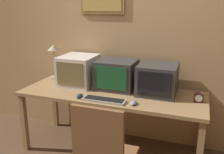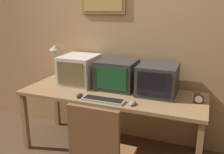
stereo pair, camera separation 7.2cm
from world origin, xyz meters
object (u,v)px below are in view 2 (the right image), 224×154
monitor_right (158,80)px  desk_lamp (55,53)px  monitor_left (79,70)px  desk_clock (199,98)px  monitor_center (117,74)px  mouse_near_keyboard (133,103)px  keyboard_main (103,100)px  mouse_far_corner (79,96)px

monitor_right → desk_lamp: size_ratio=0.97×
monitor_left → desk_clock: monitor_left is taller
monitor_center → monitor_right: monitor_center is taller
mouse_near_keyboard → desk_lamp: size_ratio=0.25×
keyboard_main → mouse_near_keyboard: mouse_near_keyboard is taller
desk_clock → mouse_near_keyboard: bearing=-154.3°
desk_clock → monitor_left: bearing=175.2°
mouse_near_keyboard → desk_lamp: bearing=156.3°
mouse_near_keyboard → desk_clock: desk_clock is taller
keyboard_main → mouse_far_corner: size_ratio=4.13×
monitor_right → desk_clock: 0.46m
desk_clock → desk_lamp: 1.84m
desk_clock → desk_lamp: (-1.80, 0.25, 0.29)m
keyboard_main → desk_lamp: 1.11m
monitor_left → keyboard_main: size_ratio=1.00×
monitor_right → keyboard_main: bearing=-138.3°
keyboard_main → mouse_near_keyboard: size_ratio=4.02×
keyboard_main → desk_clock: 0.95m
monitor_left → keyboard_main: 0.66m
monitor_center → desk_clock: monitor_center is taller
monitor_center → keyboard_main: monitor_center is taller
desk_lamp → desk_clock: bearing=-7.8°
monitor_center → desk_lamp: (-0.89, 0.11, 0.17)m
keyboard_main → desk_clock: (0.90, 0.30, 0.04)m
mouse_far_corner → keyboard_main: bearing=-1.9°
keyboard_main → desk_lamp: size_ratio=1.00×
keyboard_main → desk_clock: desk_clock is taller
monitor_left → mouse_far_corner: bearing=-62.1°
monitor_right → desk_clock: size_ratio=4.40×
keyboard_main → desk_lamp: bearing=149.0°
mouse_near_keyboard → mouse_far_corner: (-0.58, -0.01, 0.00)m
mouse_near_keyboard → desk_lamp: 1.36m
monitor_center → monitor_left: bearing=-177.9°
monitor_right → mouse_far_corner: monitor_right is taller
monitor_center → keyboard_main: size_ratio=0.99×
monitor_right → monitor_left: bearing=179.7°
monitor_center → mouse_near_keyboard: size_ratio=3.97×
desk_lamp → mouse_far_corner: bearing=-40.4°
keyboard_main → mouse_near_keyboard: bearing=2.8°
monitor_center → mouse_near_keyboard: (0.32, -0.42, -0.15)m
monitor_left → desk_clock: bearing=-4.8°
monitor_right → keyboard_main: monitor_right is taller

